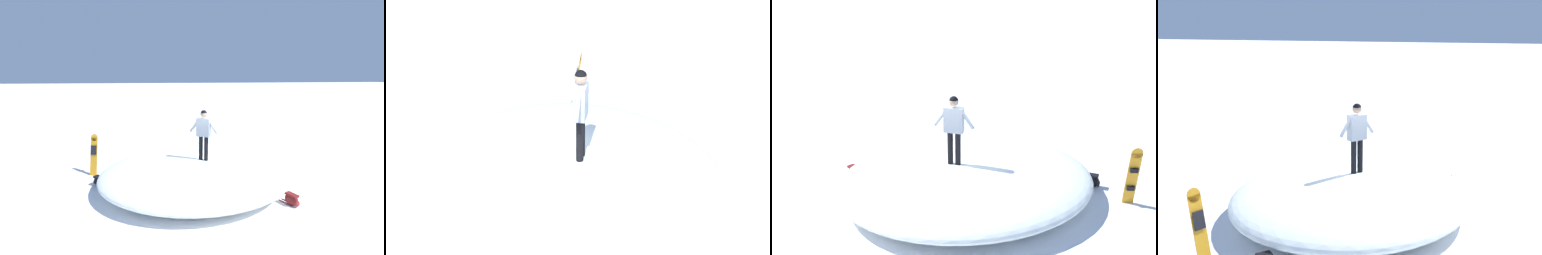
{
  "view_description": "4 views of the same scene",
  "coord_description": "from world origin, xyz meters",
  "views": [
    {
      "loc": [
        -1.92,
        -8.9,
        3.89
      ],
      "look_at": [
        -0.5,
        0.15,
        2.06
      ],
      "focal_mm": 24.75,
      "sensor_mm": 36.0,
      "label": 1
    },
    {
      "loc": [
        7.04,
        -3.43,
        5.58
      ],
      "look_at": [
        -0.64,
        0.0,
        1.33
      ],
      "focal_mm": 44.86,
      "sensor_mm": 36.0,
      "label": 2
    },
    {
      "loc": [
        3.0,
        10.79,
        6.08
      ],
      "look_at": [
        -0.57,
        -0.69,
        1.69
      ],
      "focal_mm": 46.5,
      "sensor_mm": 36.0,
      "label": 3
    },
    {
      "loc": [
        -11.19,
        -4.13,
        4.59
      ],
      "look_at": [
        -0.02,
        0.07,
        2.07
      ],
      "focal_mm": 45.32,
      "sensor_mm": 36.0,
      "label": 4
    }
  ],
  "objects": [
    {
      "name": "ground",
      "position": [
        0.0,
        0.0,
        0.0
      ],
      "size": [
        240.0,
        240.0,
        0.0
      ],
      "primitive_type": "plane",
      "color": "white"
    },
    {
      "name": "snow_mound",
      "position": [
        -0.47,
        -0.16,
        0.47
      ],
      "size": [
        6.79,
        6.07,
        0.95
      ],
      "primitive_type": "ellipsoid",
      "rotation": [
        0.0,
        0.0,
        0.04
      ],
      "color": "white",
      "rests_on": "ground"
    },
    {
      "name": "backpack_near",
      "position": [
        2.21,
        -2.04,
        0.19
      ],
      "size": [
        0.43,
        0.7,
        0.37
      ],
      "color": "maroon",
      "rests_on": "ground"
    },
    {
      "name": "snowboard_primary_upright",
      "position": [
        -4.19,
        1.55,
        0.83
      ],
      "size": [
        0.37,
        0.4,
        1.61
      ],
      "color": "orange",
      "rests_on": "ground"
    },
    {
      "name": "backpack_far",
      "position": [
        -3.86,
        0.37,
        0.19
      ],
      "size": [
        0.51,
        0.47,
        0.36
      ],
      "color": "black",
      "rests_on": "ground"
    },
    {
      "name": "snowboarder_standing",
      "position": [
        -0.15,
        -0.17,
        2.01
      ],
      "size": [
        0.92,
        0.65,
        1.76
      ],
      "color": "black",
      "rests_on": "snow_mound"
    }
  ]
}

